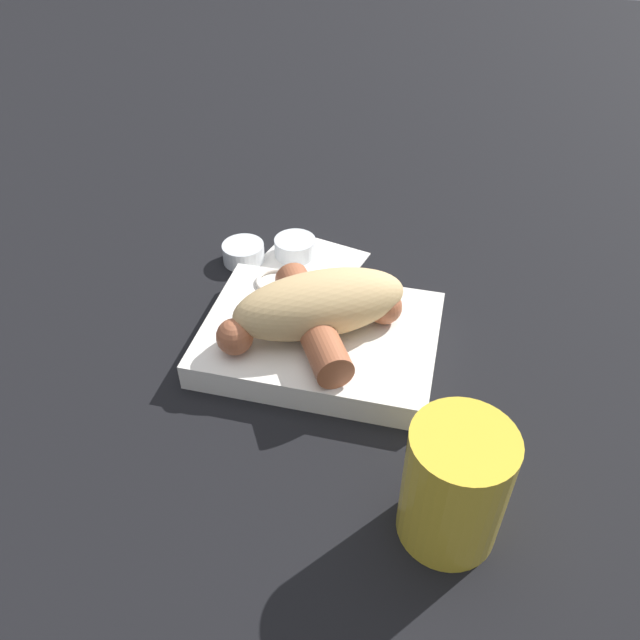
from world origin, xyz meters
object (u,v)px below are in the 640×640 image
bread_roll (321,307)px  condiment_cup_far (244,254)px  sausage (312,321)px  condiment_cup_near (295,249)px  food_tray (320,338)px  drink_glass (455,486)px

bread_roll → condiment_cup_far: 0.19m
sausage → condiment_cup_near: 0.18m
sausage → condiment_cup_far: 0.19m
bread_roll → condiment_cup_far: bread_roll is taller
sausage → condiment_cup_near: bearing=-69.2°
food_tray → condiment_cup_far: (0.12, -0.13, -0.00)m
food_tray → bread_roll: size_ratio=1.26×
food_tray → sausage: 0.03m
sausage → condiment_cup_far: bearing=-49.5°
food_tray → condiment_cup_near: size_ratio=4.64×
condiment_cup_near → condiment_cup_far: size_ratio=1.00×
food_tray → condiment_cup_far: bearing=-45.7°
food_tray → condiment_cup_far: food_tray is taller
sausage → drink_glass: size_ratio=1.54×
food_tray → bread_roll: bearing=112.7°
sausage → condiment_cup_far: size_ratio=3.29×
condiment_cup_far → drink_glass: drink_glass is taller
food_tray → condiment_cup_near: (0.07, -0.15, -0.00)m
food_tray → drink_glass: 0.22m
bread_roll → drink_glass: size_ratio=1.72×
condiment_cup_near → drink_glass: drink_glass is taller
condiment_cup_near → food_tray: bearing=113.9°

